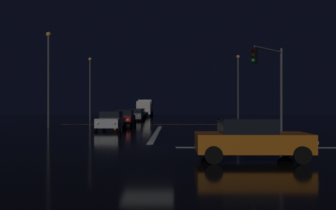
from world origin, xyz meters
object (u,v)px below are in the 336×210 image
at_px(sedan_red, 124,118).
at_px(sedan_black, 140,113).
at_px(sedan_silver, 111,121).
at_px(traffic_signal_ne, 271,73).
at_px(box_truck, 145,107).
at_px(sedan_orange_crossing, 251,139).
at_px(sedan_gray, 136,115).
at_px(streetlamp_left_near, 49,72).
at_px(sedan_green, 138,114).
at_px(streetlamp_right_far, 238,83).
at_px(sedan_white, 125,116).
at_px(streetlamp_left_far, 90,84).

distance_m(sedan_red, sedan_black, 23.40).
relative_size(sedan_silver, traffic_signal_ne, 0.68).
xyz_separation_m(box_truck, traffic_signal_ne, (12.24, -39.09, 2.68)).
xyz_separation_m(box_truck, sedan_orange_crossing, (8.06, -51.34, -0.91)).
bearing_deg(sedan_silver, sedan_gray, 89.46).
distance_m(sedan_red, streetlamp_left_near, 8.24).
relative_size(sedan_green, streetlamp_right_far, 0.48).
height_order(sedan_orange_crossing, traffic_signal_ne, traffic_signal_ne).
height_order(sedan_white, sedan_gray, same).
distance_m(sedan_white, sedan_black, 18.16).
relative_size(sedan_silver, streetlamp_left_near, 0.49).
bearing_deg(streetlamp_right_far, sedan_orange_crossing, -99.85).
bearing_deg(sedan_white, box_truck, 89.28).
bearing_deg(sedan_green, streetlamp_right_far, -15.99).
xyz_separation_m(sedan_white, sedan_gray, (0.51, 6.73, 0.00)).
relative_size(sedan_silver, sedan_white, 1.00).
bearing_deg(streetlamp_right_far, traffic_signal_ne, -94.68).
relative_size(streetlamp_left_far, streetlamp_right_far, 0.97).
relative_size(sedan_green, sedan_black, 1.00).
distance_m(sedan_white, box_truck, 25.16).
bearing_deg(streetlamp_left_far, sedan_gray, -14.25).
distance_m(traffic_signal_ne, streetlamp_left_near, 19.59).
height_order(sedan_white, streetlamp_right_far, streetlamp_right_far).
xyz_separation_m(sedan_white, sedan_orange_crossing, (8.38, -26.21, 0.00)).
xyz_separation_m(sedan_silver, sedan_white, (-0.35, 10.81, 0.00)).
bearing_deg(traffic_signal_ne, sedan_white, 131.98).
bearing_deg(streetlamp_left_near, sedan_silver, -26.77).
xyz_separation_m(sedan_red, sedan_black, (-0.67, 23.39, 0.00)).
bearing_deg(box_truck, streetlamp_left_near, -100.86).
relative_size(sedan_silver, sedan_gray, 1.00).
distance_m(sedan_green, sedan_orange_crossing, 39.50).
bearing_deg(sedan_red, streetlamp_right_far, 44.72).
height_order(streetlamp_left_near, streetlamp_right_far, streetlamp_right_far).
bearing_deg(streetlamp_left_near, sedan_orange_crossing, -52.33).
height_order(sedan_orange_crossing, streetlamp_left_far, streetlamp_left_far).
bearing_deg(streetlamp_left_far, streetlamp_left_near, -90.00).
bearing_deg(streetlamp_left_near, sedan_green, 72.90).
distance_m(sedan_green, streetlamp_left_near, 21.42).
height_order(sedan_red, traffic_signal_ne, traffic_signal_ne).
xyz_separation_m(sedan_silver, sedan_red, (0.30, 5.59, 0.00)).
distance_m(sedan_gray, sedan_orange_crossing, 33.86).
distance_m(sedan_green, box_truck, 12.73).
distance_m(sedan_orange_crossing, streetlamp_right_far, 35.37).
xyz_separation_m(sedan_red, sedan_orange_crossing, (7.73, -20.98, 0.00)).
bearing_deg(sedan_silver, box_truck, 90.05).
bearing_deg(sedan_orange_crossing, sedan_black, 100.72).
distance_m(sedan_gray, box_truck, 18.43).
bearing_deg(traffic_signal_ne, streetlamp_left_near, 161.14).
height_order(sedan_silver, sedan_white, same).
height_order(sedan_white, sedan_orange_crossing, same).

